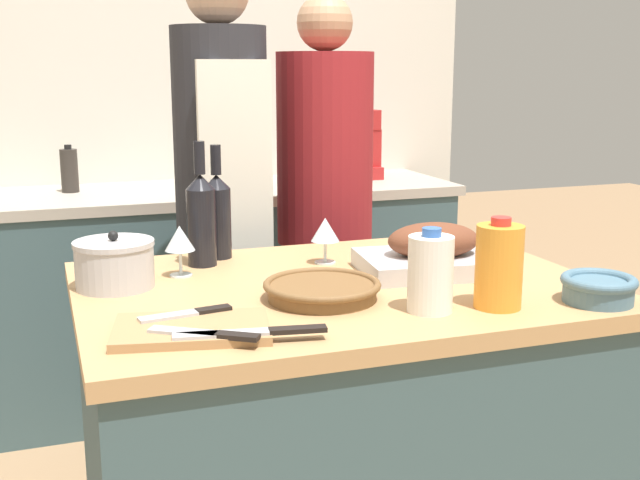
# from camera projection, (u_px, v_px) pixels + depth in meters

# --- Properties ---
(kitchen_island) EXTENTS (1.22, 0.87, 0.87)m
(kitchen_island) POSITION_uv_depth(u_px,v_px,m) (337.00, 450.00, 2.02)
(kitchen_island) COLOR #3D565B
(kitchen_island) RESTS_ON ground_plane
(back_counter) EXTENTS (2.02, 0.60, 0.89)m
(back_counter) POSITION_uv_depth(u_px,v_px,m) (214.00, 292.00, 3.37)
(back_counter) COLOR #3D565B
(back_counter) RESTS_ON ground_plane
(back_wall) EXTENTS (2.52, 0.10, 2.55)m
(back_wall) POSITION_uv_depth(u_px,v_px,m) (192.00, 90.00, 3.52)
(back_wall) COLOR silver
(back_wall) RESTS_ON ground_plane
(roasting_pan) EXTENTS (0.39, 0.29, 0.13)m
(roasting_pan) POSITION_uv_depth(u_px,v_px,m) (433.00, 253.00, 2.02)
(roasting_pan) COLOR #BCBCC1
(roasting_pan) RESTS_ON kitchen_island
(wicker_basket) EXTENTS (0.26, 0.26, 0.04)m
(wicker_basket) POSITION_uv_depth(u_px,v_px,m) (322.00, 289.00, 1.79)
(wicker_basket) COLOR brown
(wicker_basket) RESTS_ON kitchen_island
(cutting_board) EXTENTS (0.33, 0.25, 0.02)m
(cutting_board) POSITION_uv_depth(u_px,v_px,m) (192.00, 329.00, 1.56)
(cutting_board) COLOR #AD7F51
(cutting_board) RESTS_ON kitchen_island
(stock_pot) EXTENTS (0.19, 0.19, 0.14)m
(stock_pot) POSITION_uv_depth(u_px,v_px,m) (115.00, 264.00, 1.88)
(stock_pot) COLOR #B7B7BC
(stock_pot) RESTS_ON kitchen_island
(mixing_bowl) EXTENTS (0.17, 0.17, 0.06)m
(mixing_bowl) POSITION_uv_depth(u_px,v_px,m) (598.00, 288.00, 1.76)
(mixing_bowl) COLOR slate
(mixing_bowl) RESTS_ON kitchen_island
(juice_jug) EXTENTS (0.10, 0.10, 0.20)m
(juice_jug) POSITION_uv_depth(u_px,v_px,m) (499.00, 266.00, 1.72)
(juice_jug) COLOR orange
(juice_jug) RESTS_ON kitchen_island
(milk_jug) EXTENTS (0.10, 0.10, 0.18)m
(milk_jug) POSITION_uv_depth(u_px,v_px,m) (430.00, 273.00, 1.69)
(milk_jug) COLOR white
(milk_jug) RESTS_ON kitchen_island
(wine_bottle_green) EXTENTS (0.07, 0.07, 0.31)m
(wine_bottle_green) POSITION_uv_depth(u_px,v_px,m) (217.00, 214.00, 2.16)
(wine_bottle_green) COLOR black
(wine_bottle_green) RESTS_ON kitchen_island
(wine_bottle_dark) EXTENTS (0.08, 0.08, 0.32)m
(wine_bottle_dark) POSITION_uv_depth(u_px,v_px,m) (201.00, 217.00, 2.07)
(wine_bottle_dark) COLOR black
(wine_bottle_dark) RESTS_ON kitchen_island
(wine_glass_left) EXTENTS (0.07, 0.07, 0.12)m
(wine_glass_left) POSITION_uv_depth(u_px,v_px,m) (325.00, 231.00, 2.10)
(wine_glass_left) COLOR silver
(wine_glass_left) RESTS_ON kitchen_island
(wine_glass_right) EXTENTS (0.07, 0.07, 0.13)m
(wine_glass_right) POSITION_uv_depth(u_px,v_px,m) (180.00, 240.00, 1.97)
(wine_glass_right) COLOR silver
(wine_glass_right) RESTS_ON kitchen_island
(knife_chef) EXTENTS (0.29, 0.08, 0.01)m
(knife_chef) POSITION_uv_depth(u_px,v_px,m) (256.00, 332.00, 1.51)
(knife_chef) COLOR #B7B7BC
(knife_chef) RESTS_ON cutting_board
(knife_paring) EXTENTS (0.19, 0.06, 0.01)m
(knife_paring) POSITION_uv_depth(u_px,v_px,m) (189.00, 313.00, 1.62)
(knife_paring) COLOR #B7B7BC
(knife_paring) RESTS_ON cutting_board
(knife_bread) EXTENTS (0.20, 0.15, 0.01)m
(knife_bread) POSITION_uv_depth(u_px,v_px,m) (208.00, 334.00, 1.50)
(knife_bread) COLOR #B7B7BC
(knife_bread) RESTS_ON cutting_board
(stand_mixer) EXTENTS (0.18, 0.14, 0.30)m
(stand_mixer) POSITION_uv_depth(u_px,v_px,m) (360.00, 150.00, 3.51)
(stand_mixer) COLOR #B22323
(stand_mixer) RESTS_ON back_counter
(condiment_bottle_tall) EXTENTS (0.07, 0.07, 0.19)m
(condiment_bottle_tall) POSITION_uv_depth(u_px,v_px,m) (69.00, 170.00, 3.15)
(condiment_bottle_tall) COLOR #332D28
(condiment_bottle_tall) RESTS_ON back_counter
(condiment_bottle_short) EXTENTS (0.05, 0.05, 0.20)m
(condiment_bottle_short) POSITION_uv_depth(u_px,v_px,m) (235.00, 164.00, 3.31)
(condiment_bottle_short) COLOR #332D28
(condiment_bottle_short) RESTS_ON back_counter
(person_cook_aproned) EXTENTS (0.30, 0.31, 1.70)m
(person_cook_aproned) POSITION_uv_depth(u_px,v_px,m) (223.00, 200.00, 2.59)
(person_cook_aproned) COLOR beige
(person_cook_aproned) RESTS_ON ground_plane
(person_cook_guest) EXTENTS (0.33, 0.33, 1.61)m
(person_cook_guest) POSITION_uv_depth(u_px,v_px,m) (325.00, 208.00, 2.79)
(person_cook_guest) COLOR beige
(person_cook_guest) RESTS_ON ground_plane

